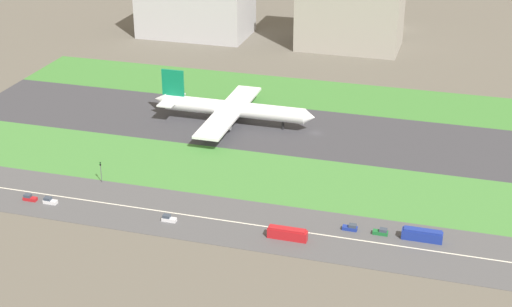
# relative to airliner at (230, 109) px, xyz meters

# --- Properties ---
(ground_plane) EXTENTS (800.00, 800.00, 0.00)m
(ground_plane) POSITION_rel_airliner_xyz_m (34.06, -0.00, -6.23)
(ground_plane) COLOR #5B564C
(runway) EXTENTS (280.00, 46.00, 0.10)m
(runway) POSITION_rel_airliner_xyz_m (34.06, -0.00, -6.18)
(runway) COLOR #38383D
(runway) RESTS_ON ground_plane
(grass_median_north) EXTENTS (280.00, 36.00, 0.10)m
(grass_median_north) POSITION_rel_airliner_xyz_m (34.06, 41.00, -6.18)
(grass_median_north) COLOR #3D7A33
(grass_median_north) RESTS_ON ground_plane
(grass_median_south) EXTENTS (280.00, 36.00, 0.10)m
(grass_median_south) POSITION_rel_airliner_xyz_m (34.06, -41.00, -6.18)
(grass_median_south) COLOR #427F38
(grass_median_south) RESTS_ON ground_plane
(highway) EXTENTS (280.00, 28.00, 0.10)m
(highway) POSITION_rel_airliner_xyz_m (34.06, -73.00, -6.18)
(highway) COLOR #4C4C4F
(highway) RESTS_ON ground_plane
(highway_centerline) EXTENTS (266.00, 0.50, 0.01)m
(highway_centerline) POSITION_rel_airliner_xyz_m (34.06, -73.00, -6.13)
(highway_centerline) COLOR silver
(highway_centerline) RESTS_ON highway
(airliner) EXTENTS (65.00, 56.00, 19.70)m
(airliner) POSITION_rel_airliner_xyz_m (0.00, 0.00, 0.00)
(airliner) COLOR white
(airliner) RESTS_ON runway
(car_3) EXTENTS (4.40, 1.80, 2.00)m
(car_3) POSITION_rel_airliner_xyz_m (-34.29, -78.00, -5.31)
(car_3) COLOR silver
(car_3) RESTS_ON highway
(car_1) EXTENTS (4.40, 1.80, 2.00)m
(car_1) POSITION_rel_airliner_xyz_m (59.23, -68.00, -5.31)
(car_1) COLOR navy
(car_1) RESTS_ON highway
(car_0) EXTENTS (4.40, 1.80, 2.00)m
(car_0) POSITION_rel_airliner_xyz_m (5.76, -78.00, -5.31)
(car_0) COLOR silver
(car_0) RESTS_ON highway
(bus_0) EXTENTS (11.60, 2.50, 3.50)m
(bus_0) POSITION_rel_airliner_xyz_m (42.55, -78.00, -4.41)
(bus_0) COLOR #B2191E
(bus_0) RESTS_ON highway
(car_5) EXTENTS (4.40, 1.80, 2.00)m
(car_5) POSITION_rel_airliner_xyz_m (-41.39, -78.00, -5.31)
(car_5) COLOR #B2191E
(car_5) RESTS_ON highway
(bus_1) EXTENTS (11.60, 2.50, 3.50)m
(bus_1) POSITION_rel_airliner_xyz_m (79.90, -68.00, -4.41)
(bus_1) COLOR navy
(bus_1) RESTS_ON highway
(car_2) EXTENTS (4.40, 1.80, 2.00)m
(car_2) POSITION_rel_airliner_xyz_m (68.21, -68.00, -5.31)
(car_2) COLOR #19662D
(car_2) RESTS_ON highway
(traffic_light) EXTENTS (0.36, 0.50, 7.20)m
(traffic_light) POSITION_rel_airliner_xyz_m (-25.28, -60.01, -1.94)
(traffic_light) COLOR #4C4C51
(traffic_light) RESTS_ON highway
(terminal_building) EXTENTS (56.92, 34.02, 37.14)m
(terminal_building) POSITION_rel_airliner_xyz_m (-55.94, 114.00, 12.34)
(terminal_building) COLOR #B2B2B7
(terminal_building) RESTS_ON ground_plane
(fuel_tank_west) EXTENTS (18.85, 18.85, 17.65)m
(fuel_tank_west) POSITION_rel_airliner_xyz_m (6.02, 159.00, 2.59)
(fuel_tank_west) COLOR silver
(fuel_tank_west) RESTS_ON ground_plane
(fuel_tank_centre) EXTENTS (24.85, 24.85, 15.18)m
(fuel_tank_centre) POSITION_rel_airliner_xyz_m (36.92, 159.00, 1.36)
(fuel_tank_centre) COLOR silver
(fuel_tank_centre) RESTS_ON ground_plane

